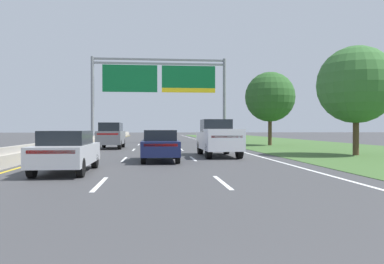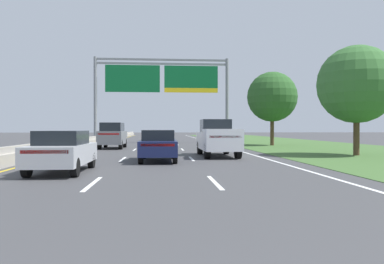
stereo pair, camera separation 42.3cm
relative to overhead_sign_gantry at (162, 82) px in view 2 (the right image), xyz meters
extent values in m
plane|color=#3D3D3F|center=(-0.30, -6.43, -6.77)|extent=(220.00, 220.00, 0.00)
cube|color=white|center=(-2.15, -30.93, -6.77)|extent=(0.14, 3.00, 0.01)
cube|color=white|center=(-2.15, -21.93, -6.77)|extent=(0.14, 3.00, 0.01)
cube|color=white|center=(-2.15, -12.93, -6.77)|extent=(0.14, 3.00, 0.01)
cube|color=white|center=(-2.15, -3.93, -6.77)|extent=(0.14, 3.00, 0.01)
cube|color=white|center=(-2.15, 5.07, -6.77)|extent=(0.14, 3.00, 0.01)
cube|color=white|center=(-2.15, 14.07, -6.77)|extent=(0.14, 3.00, 0.01)
cube|color=white|center=(-2.15, 23.07, -6.77)|extent=(0.14, 3.00, 0.01)
cube|color=white|center=(-2.15, 32.07, -6.77)|extent=(0.14, 3.00, 0.01)
cube|color=white|center=(-2.15, 41.07, -6.77)|extent=(0.14, 3.00, 0.01)
cube|color=white|center=(1.55, -30.93, -6.77)|extent=(0.14, 3.00, 0.01)
cube|color=white|center=(1.55, -21.93, -6.77)|extent=(0.14, 3.00, 0.01)
cube|color=white|center=(1.55, -12.93, -6.77)|extent=(0.14, 3.00, 0.01)
cube|color=white|center=(1.55, -3.93, -6.77)|extent=(0.14, 3.00, 0.01)
cube|color=white|center=(1.55, 5.07, -6.77)|extent=(0.14, 3.00, 0.01)
cube|color=white|center=(1.55, 14.07, -6.77)|extent=(0.14, 3.00, 0.01)
cube|color=white|center=(1.55, 23.07, -6.77)|extent=(0.14, 3.00, 0.01)
cube|color=white|center=(1.55, 32.07, -6.77)|extent=(0.14, 3.00, 0.01)
cube|color=white|center=(1.55, 41.07, -6.77)|extent=(0.14, 3.00, 0.01)
cube|color=white|center=(5.60, -6.43, -6.77)|extent=(0.16, 106.00, 0.01)
cube|color=gold|center=(-6.20, -6.43, -6.77)|extent=(0.16, 106.00, 0.01)
cube|color=#3D602D|center=(13.65, -6.43, -6.76)|extent=(14.00, 110.00, 0.02)
cube|color=#A8A399|center=(-6.90, -6.43, -6.50)|extent=(0.60, 110.00, 0.55)
cube|color=#A8A399|center=(-6.90, -6.43, -6.07)|extent=(0.25, 110.00, 0.30)
cylinder|color=gray|center=(-7.35, 0.09, -2.00)|extent=(0.36, 0.36, 9.55)
cylinder|color=gray|center=(7.35, 0.09, -2.00)|extent=(0.36, 0.36, 9.55)
cube|color=gray|center=(0.00, 0.09, 2.55)|extent=(14.70, 0.24, 0.20)
cube|color=gray|center=(0.00, 0.09, 2.10)|extent=(14.70, 0.24, 0.20)
cube|color=#0C602D|center=(-3.25, -0.09, 0.38)|extent=(6.00, 0.12, 2.99)
cube|color=#0C602D|center=(3.25, -0.09, 0.63)|extent=(6.00, 0.12, 2.49)
cube|color=yellow|center=(3.25, -0.09, -0.86)|extent=(6.00, 0.12, 0.50)
cube|color=silver|center=(3.23, -20.18, -5.85)|extent=(2.04, 5.41, 1.00)
cube|color=black|center=(3.23, -19.33, -4.96)|extent=(1.73, 1.91, 0.78)
cube|color=#B21414|center=(3.25, -22.84, -5.55)|extent=(1.68, 0.09, 0.12)
cube|color=silver|center=(3.24, -21.90, -5.25)|extent=(2.01, 1.96, 0.20)
cylinder|color=black|center=(2.37, -18.35, -6.35)|extent=(0.31, 0.84, 0.84)
cylinder|color=black|center=(4.07, -18.33, -6.35)|extent=(0.31, 0.84, 0.84)
cylinder|color=black|center=(2.40, -22.02, -6.35)|extent=(0.31, 0.84, 0.84)
cylinder|color=black|center=(4.10, -22.01, -6.35)|extent=(0.31, 0.84, 0.84)
cube|color=#161E47|center=(-0.24, -23.19, -6.08)|extent=(1.84, 4.41, 0.72)
cube|color=black|center=(-0.25, -23.24, -5.46)|extent=(1.58, 2.31, 0.52)
cube|color=#B21414|center=(-0.26, -25.35, -5.87)|extent=(1.53, 0.09, 0.12)
cylinder|color=black|center=(-1.04, -21.69, -6.44)|extent=(0.22, 0.66, 0.66)
cylinder|color=black|center=(0.56, -21.70, -6.44)|extent=(0.22, 0.66, 0.66)
cylinder|color=black|center=(-1.05, -24.68, -6.44)|extent=(0.22, 0.66, 0.66)
cylinder|color=black|center=(0.55, -24.69, -6.44)|extent=(0.22, 0.66, 0.66)
cube|color=#B2B5BA|center=(-3.81, -27.81, -6.08)|extent=(1.83, 4.40, 0.72)
cube|color=black|center=(-3.81, -27.86, -5.46)|extent=(1.57, 2.30, 0.52)
cube|color=#B21414|center=(-3.82, -29.97, -5.87)|extent=(1.53, 0.08, 0.12)
cylinder|color=black|center=(-4.61, -26.32, -6.44)|extent=(0.22, 0.66, 0.66)
cylinder|color=black|center=(-3.01, -26.32, -6.44)|extent=(0.22, 0.66, 0.66)
cylinder|color=black|center=(-4.62, -29.31, -6.44)|extent=(0.22, 0.66, 0.66)
cylinder|color=black|center=(-3.02, -29.31, -6.44)|extent=(0.22, 0.66, 0.66)
cube|color=slate|center=(-4.08, -10.85, -5.87)|extent=(1.93, 4.71, 1.05)
cube|color=black|center=(-4.08, -11.00, -5.00)|extent=(1.65, 3.01, 0.68)
cube|color=#B21414|center=(-4.09, -13.16, -5.55)|extent=(1.60, 0.09, 0.12)
cylinder|color=black|center=(-4.89, -9.25, -6.39)|extent=(0.26, 0.76, 0.76)
cylinder|color=black|center=(-3.25, -9.26, -6.39)|extent=(0.26, 0.76, 0.76)
cylinder|color=black|center=(-4.91, -12.45, -6.39)|extent=(0.26, 0.76, 0.76)
cylinder|color=black|center=(-3.27, -12.46, -6.39)|extent=(0.26, 0.76, 0.76)
cylinder|color=#4C3823|center=(11.72, -20.37, -5.55)|extent=(0.36, 0.36, 2.44)
sphere|color=#33662D|center=(11.72, -20.37, -2.45)|extent=(4.71, 4.71, 4.71)
cylinder|color=#4C3823|center=(10.53, -6.81, -5.39)|extent=(0.36, 0.36, 2.77)
sphere|color=#285623|center=(10.53, -6.81, -2.09)|extent=(4.79, 4.79, 4.79)
camera|label=1|loc=(-0.51, -42.43, -5.10)|focal=35.49mm
camera|label=2|loc=(-0.09, -42.47, -5.10)|focal=35.49mm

